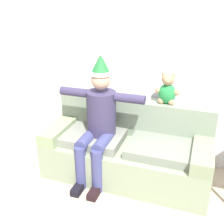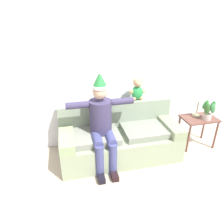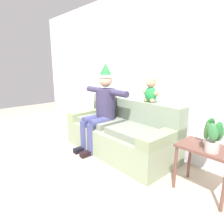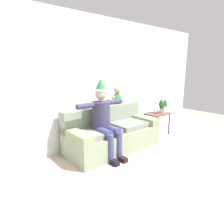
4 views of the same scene
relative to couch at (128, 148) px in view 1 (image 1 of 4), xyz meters
name	(u,v)px [view 1 (image 1 of 4)]	position (x,y,z in m)	size (l,w,h in m)	color
back_wall	(142,57)	(0.00, 0.51, 1.01)	(7.00, 0.10, 2.70)	silver
couch	(128,148)	(0.00, 0.00, 0.00)	(1.93, 0.86, 0.88)	gray
person_seated	(98,118)	(-0.32, -0.17, 0.42)	(1.02, 0.77, 1.50)	#373251
teddy_bear	(167,90)	(0.38, 0.25, 0.71)	(0.29, 0.17, 0.38)	#248740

